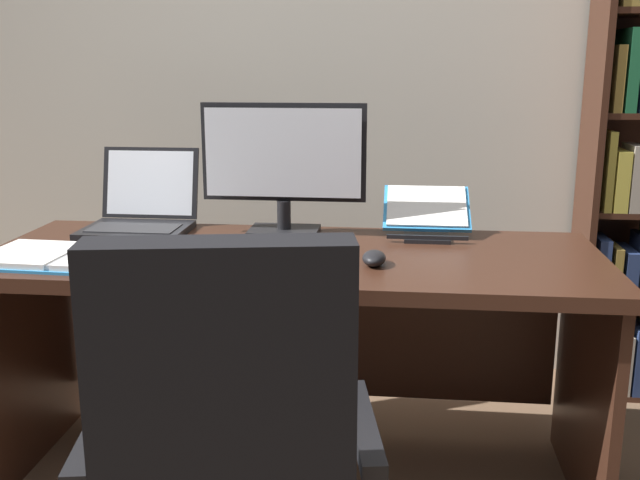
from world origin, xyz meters
name	(u,v)px	position (x,y,z in m)	size (l,w,h in m)	color
wall_back	(360,46)	(0.00, 1.90, 1.33)	(4.81, 0.12, 2.66)	beige
desk	(297,307)	(-0.13, 0.97, 0.53)	(1.78, 0.69, 0.73)	#381E14
monitor	(284,168)	(-0.19, 1.12, 0.94)	(0.52, 0.16, 0.42)	black
laptop	(141,214)	(-0.67, 1.13, 0.78)	(0.33, 0.32, 0.26)	black
keyboard	(265,258)	(-0.19, 0.78, 0.74)	(0.42, 0.15, 0.02)	black
computer_mouse	(374,258)	(0.11, 0.78, 0.75)	(0.06, 0.10, 0.04)	black
reading_stand_with_book	(427,213)	(0.26, 1.17, 0.80)	(0.27, 0.26, 0.14)	black
open_binder	(70,257)	(-0.73, 0.73, 0.74)	(0.49, 0.30, 0.02)	#2D84C6
notepad	(176,245)	(-0.49, 0.92, 0.73)	(0.15, 0.21, 0.01)	white
pen	(183,243)	(-0.47, 0.92, 0.74)	(0.01, 0.01, 0.14)	maroon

